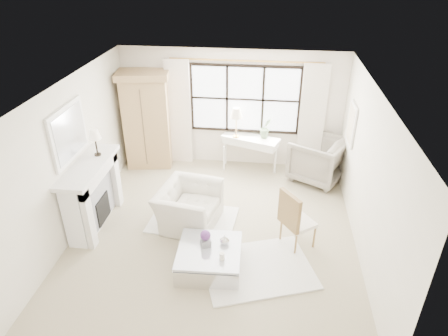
{
  "coord_description": "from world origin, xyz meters",
  "views": [
    {
      "loc": [
        0.88,
        -5.76,
        4.6
      ],
      "look_at": [
        0.14,
        0.2,
        1.24
      ],
      "focal_mm": 32.0,
      "sensor_mm": 36.0,
      "label": 1
    }
  ],
  "objects_px": {
    "console_table": "(250,153)",
    "coffee_table": "(209,259)",
    "armoire": "(147,119)",
    "club_armchair": "(189,206)"
  },
  "relations": [
    {
      "from": "console_table",
      "to": "coffee_table",
      "type": "height_order",
      "value": "console_table"
    },
    {
      "from": "armoire",
      "to": "console_table",
      "type": "xyz_separation_m",
      "value": [
        2.37,
        0.06,
        -0.74
      ]
    },
    {
      "from": "console_table",
      "to": "club_armchair",
      "type": "height_order",
      "value": "console_table"
    },
    {
      "from": "club_armchair",
      "to": "coffee_table",
      "type": "relative_size",
      "value": 1.12
    },
    {
      "from": "console_table",
      "to": "coffee_table",
      "type": "bearing_deg",
      "value": -78.42
    },
    {
      "from": "club_armchair",
      "to": "coffee_table",
      "type": "xyz_separation_m",
      "value": [
        0.56,
        -1.14,
        -0.2
      ]
    },
    {
      "from": "console_table",
      "to": "club_armchair",
      "type": "relative_size",
      "value": 1.18
    },
    {
      "from": "console_table",
      "to": "coffee_table",
      "type": "relative_size",
      "value": 1.32
    },
    {
      "from": "armoire",
      "to": "console_table",
      "type": "distance_m",
      "value": 2.48
    },
    {
      "from": "armoire",
      "to": "coffee_table",
      "type": "bearing_deg",
      "value": -68.45
    }
  ]
}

